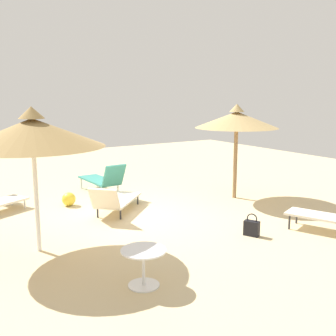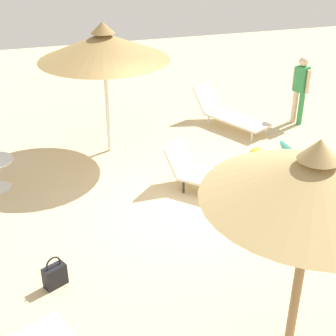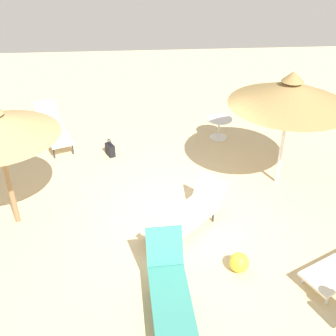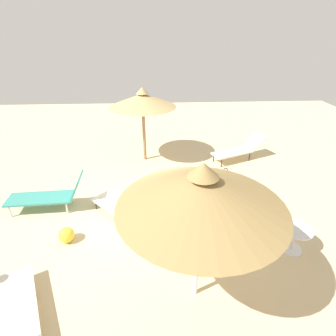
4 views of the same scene
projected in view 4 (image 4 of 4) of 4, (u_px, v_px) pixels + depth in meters
The scene contains 10 objects.
ground at pixel (141, 216), 6.98m from camera, with size 24.00×24.00×0.10m, color beige.
parasol_umbrella_near_left at pixel (143, 100), 8.93m from camera, with size 2.31×2.31×2.66m.
parasol_umbrella_far_left at pixel (202, 191), 3.85m from camera, with size 2.60×2.60×2.72m.
lounge_chair_front at pixel (239, 149), 9.74m from camera, with size 1.31×2.10×0.85m.
lounge_chair_center at pixel (15, 316), 4.16m from camera, with size 2.05×1.44×0.84m.
lounge_chair_edge at pixel (125, 208), 6.67m from camera, with size 1.84×1.82×0.82m.
lounge_chair_near_right at pixel (50, 195), 7.01m from camera, with size 0.73×2.05×1.00m.
handbag at pixel (224, 177), 8.42m from camera, with size 0.28×0.35×0.48m.
side_table_round at pixel (294, 235), 5.69m from camera, with size 0.70×0.70×0.59m.
beach_ball at pixel (67, 235), 6.02m from camera, with size 0.36×0.36×0.36m, color yellow.
Camera 4 is at (-5.60, -0.41, 4.35)m, focal length 28.07 mm.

